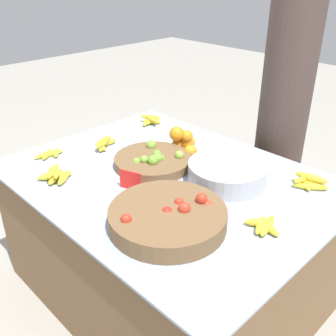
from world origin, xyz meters
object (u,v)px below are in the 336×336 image
object	(u,v)px
metal_bowl	(227,173)
vendor_person	(282,124)
price_sign	(131,181)
tomato_basket	(168,217)
lime_bowl	(153,161)

from	to	relation	value
metal_bowl	vendor_person	distance (m)	0.69
price_sign	vendor_person	xyz separation A→B (m)	(0.14, 1.06, 0.03)
tomato_basket	price_sign	distance (m)	0.33
lime_bowl	price_sign	size ratio (longest dim) A/B	3.72
tomato_basket	vendor_person	world-z (taller)	vendor_person
price_sign	vendor_person	distance (m)	1.07
lime_bowl	vendor_person	size ratio (longest dim) A/B	0.23
lime_bowl	vendor_person	world-z (taller)	vendor_person
tomato_basket	price_sign	size ratio (longest dim) A/B	4.40
vendor_person	metal_bowl	bearing A→B (deg)	-79.85
tomato_basket	metal_bowl	xyz separation A→B (m)	(-0.06, 0.45, 0.01)
lime_bowl	tomato_basket	world-z (taller)	tomato_basket
price_sign	metal_bowl	bearing A→B (deg)	34.79
vendor_person	tomato_basket	bearing A→B (deg)	-81.04
metal_bowl	vendor_person	world-z (taller)	vendor_person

